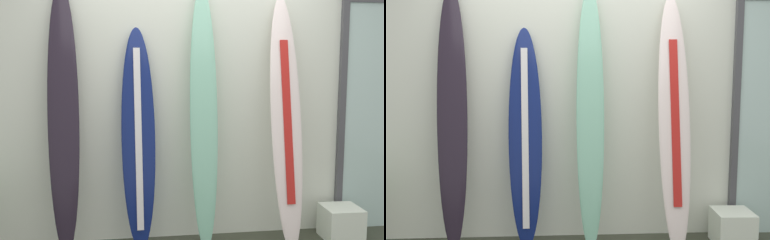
# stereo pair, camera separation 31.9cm
# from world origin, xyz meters

# --- Properties ---
(wall_back) EXTENTS (7.20, 0.20, 2.80)m
(wall_back) POSITION_xyz_m (0.00, 1.30, 1.40)
(wall_back) COLOR silver
(wall_back) RESTS_ON ground
(surfboard_charcoal) EXTENTS (0.27, 0.33, 2.27)m
(surfboard_charcoal) POSITION_xyz_m (-1.11, 1.02, 1.12)
(surfboard_charcoal) COLOR black
(surfboard_charcoal) RESTS_ON ground
(surfboard_navy) EXTENTS (0.30, 0.32, 1.90)m
(surfboard_navy) POSITION_xyz_m (-0.49, 1.03, 0.94)
(surfboard_navy) COLOR navy
(surfboard_navy) RESTS_ON ground
(surfboard_seafoam) EXTENTS (0.25, 0.37, 2.27)m
(surfboard_seafoam) POSITION_xyz_m (0.07, 0.98, 1.12)
(surfboard_seafoam) COLOR #86C9AC
(surfboard_seafoam) RESTS_ON ground
(surfboard_ivory) EXTENTS (0.28, 0.54, 2.19)m
(surfboard_ivory) POSITION_xyz_m (0.78, 0.91, 1.10)
(surfboard_ivory) COLOR silver
(surfboard_ivory) RESTS_ON ground
(display_block_left) EXTENTS (0.34, 0.34, 0.30)m
(display_block_left) POSITION_xyz_m (1.33, 0.92, 0.15)
(display_block_left) COLOR white
(display_block_left) RESTS_ON ground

